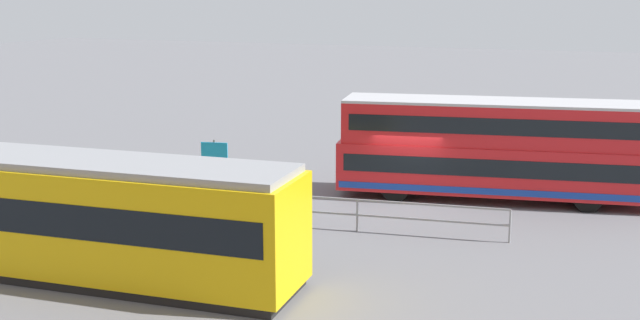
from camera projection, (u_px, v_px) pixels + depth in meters
ground_plane at (409, 200)px, 29.61m from camera, size 160.00×160.00×0.00m
double_decker_bus at (496, 149)px, 29.40m from camera, size 11.92×4.49×3.73m
tram_yellow at (41, 211)px, 21.86m from camera, size 15.03×3.57×3.31m
pedestrian_near_railing at (263, 199)px, 25.70m from camera, size 0.41×0.41×1.79m
pedestrian_railing at (357, 209)px, 25.67m from camera, size 9.65×1.27×1.08m
info_sign at (215, 162)px, 28.00m from camera, size 0.95×0.24×2.55m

